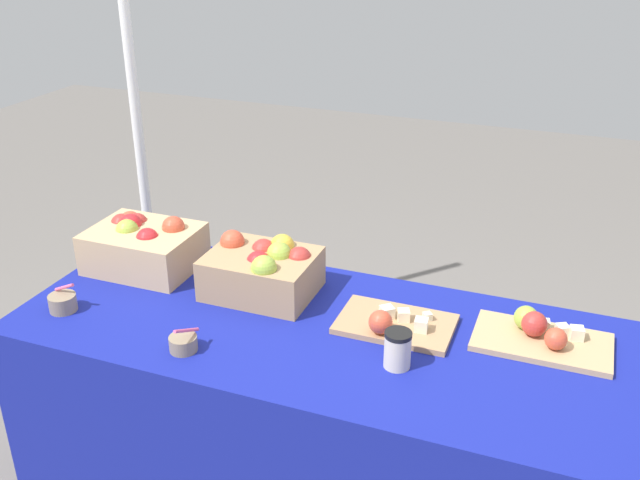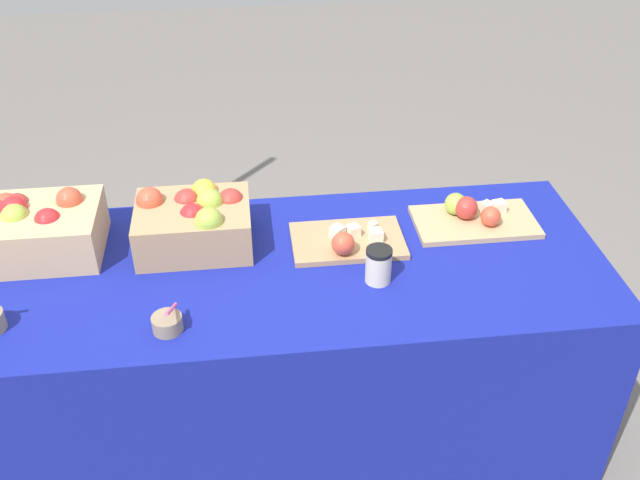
{
  "view_description": "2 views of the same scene",
  "coord_description": "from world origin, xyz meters",
  "px_view_note": "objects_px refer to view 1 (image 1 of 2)",
  "views": [
    {
      "loc": [
        0.64,
        -1.71,
        1.89
      ],
      "look_at": [
        -0.02,
        0.0,
        1.03
      ],
      "focal_mm": 40.29,
      "sensor_mm": 36.0,
      "label": 1
    },
    {
      "loc": [
        -0.11,
        -1.71,
        2.02
      ],
      "look_at": [
        0.09,
        -0.01,
        0.83
      ],
      "focal_mm": 40.52,
      "sensor_mm": 36.0,
      "label": 2
    }
  ],
  "objects_px": {
    "sample_bowl_mid": "(63,302)",
    "cutting_board_front": "(394,323)",
    "apple_crate_left": "(143,245)",
    "coffee_cup": "(398,349)",
    "cutting_board_back": "(541,335)",
    "apple_crate_middle": "(263,269)",
    "sample_bowl_near": "(183,343)",
    "tent_pole": "(135,105)"
  },
  "relations": [
    {
      "from": "sample_bowl_mid",
      "to": "cutting_board_front",
      "type": "bearing_deg",
      "value": 14.95
    },
    {
      "from": "apple_crate_left",
      "to": "coffee_cup",
      "type": "bearing_deg",
      "value": -15.17
    },
    {
      "from": "cutting_board_front",
      "to": "cutting_board_back",
      "type": "xyz_separation_m",
      "value": [
        0.42,
        0.08,
        0.01
      ]
    },
    {
      "from": "apple_crate_left",
      "to": "apple_crate_middle",
      "type": "xyz_separation_m",
      "value": [
        0.47,
        -0.02,
        -0.0
      ]
    },
    {
      "from": "cutting_board_back",
      "to": "sample_bowl_near",
      "type": "relative_size",
      "value": 3.88
    },
    {
      "from": "cutting_board_back",
      "to": "coffee_cup",
      "type": "xyz_separation_m",
      "value": [
        -0.36,
        -0.26,
        0.03
      ]
    },
    {
      "from": "apple_crate_middle",
      "to": "coffee_cup",
      "type": "height_order",
      "value": "apple_crate_middle"
    },
    {
      "from": "sample_bowl_near",
      "to": "tent_pole",
      "type": "relative_size",
      "value": 0.04
    },
    {
      "from": "sample_bowl_near",
      "to": "sample_bowl_mid",
      "type": "relative_size",
      "value": 1.06
    },
    {
      "from": "sample_bowl_mid",
      "to": "sample_bowl_near",
      "type": "bearing_deg",
      "value": -7.18
    },
    {
      "from": "cutting_board_back",
      "to": "sample_bowl_mid",
      "type": "xyz_separation_m",
      "value": [
        -1.41,
        -0.34,
        0.0
      ]
    },
    {
      "from": "apple_crate_middle",
      "to": "sample_bowl_near",
      "type": "distance_m",
      "value": 0.4
    },
    {
      "from": "sample_bowl_near",
      "to": "tent_pole",
      "type": "distance_m",
      "value": 1.3
    },
    {
      "from": "apple_crate_left",
      "to": "coffee_cup",
      "type": "relative_size",
      "value": 3.34
    },
    {
      "from": "apple_crate_left",
      "to": "cutting_board_back",
      "type": "bearing_deg",
      "value": -0.4
    },
    {
      "from": "apple_crate_middle",
      "to": "cutting_board_back",
      "type": "height_order",
      "value": "apple_crate_middle"
    },
    {
      "from": "apple_crate_middle",
      "to": "cutting_board_back",
      "type": "relative_size",
      "value": 0.88
    },
    {
      "from": "cutting_board_front",
      "to": "coffee_cup",
      "type": "relative_size",
      "value": 3.19
    },
    {
      "from": "apple_crate_left",
      "to": "cutting_board_back",
      "type": "distance_m",
      "value": 1.34
    },
    {
      "from": "sample_bowl_near",
      "to": "apple_crate_middle",
      "type": "bearing_deg",
      "value": 80.2
    },
    {
      "from": "coffee_cup",
      "to": "apple_crate_left",
      "type": "bearing_deg",
      "value": 164.83
    },
    {
      "from": "apple_crate_left",
      "to": "sample_bowl_near",
      "type": "distance_m",
      "value": 0.57
    },
    {
      "from": "cutting_board_back",
      "to": "apple_crate_middle",
      "type": "bearing_deg",
      "value": -179.42
    },
    {
      "from": "tent_pole",
      "to": "coffee_cup",
      "type": "bearing_deg",
      "value": -31.39
    },
    {
      "from": "cutting_board_back",
      "to": "tent_pole",
      "type": "distance_m",
      "value": 1.85
    },
    {
      "from": "apple_crate_middle",
      "to": "cutting_board_front",
      "type": "distance_m",
      "value": 0.47
    },
    {
      "from": "sample_bowl_near",
      "to": "cutting_board_front",
      "type": "bearing_deg",
      "value": 31.59
    },
    {
      "from": "cutting_board_back",
      "to": "coffee_cup",
      "type": "distance_m",
      "value": 0.44
    },
    {
      "from": "coffee_cup",
      "to": "apple_crate_middle",
      "type": "bearing_deg",
      "value": 154.36
    },
    {
      "from": "apple_crate_middle",
      "to": "sample_bowl_mid",
      "type": "distance_m",
      "value": 0.63
    },
    {
      "from": "tent_pole",
      "to": "apple_crate_left",
      "type": "bearing_deg",
      "value": -56.33
    },
    {
      "from": "cutting_board_back",
      "to": "sample_bowl_near",
      "type": "distance_m",
      "value": 1.02
    },
    {
      "from": "cutting_board_front",
      "to": "sample_bowl_mid",
      "type": "bearing_deg",
      "value": -165.05
    },
    {
      "from": "cutting_board_back",
      "to": "coffee_cup",
      "type": "height_order",
      "value": "coffee_cup"
    },
    {
      "from": "apple_crate_middle",
      "to": "tent_pole",
      "type": "distance_m",
      "value": 1.07
    },
    {
      "from": "apple_crate_left",
      "to": "cutting_board_front",
      "type": "xyz_separation_m",
      "value": [
        0.92,
        -0.09,
        -0.06
      ]
    },
    {
      "from": "sample_bowl_near",
      "to": "tent_pole",
      "type": "xyz_separation_m",
      "value": [
        -0.77,
        0.97,
        0.38
      ]
    },
    {
      "from": "sample_bowl_near",
      "to": "sample_bowl_mid",
      "type": "height_order",
      "value": "sample_bowl_near"
    },
    {
      "from": "apple_crate_left",
      "to": "apple_crate_middle",
      "type": "relative_size",
      "value": 1.05
    },
    {
      "from": "apple_crate_middle",
      "to": "tent_pole",
      "type": "bearing_deg",
      "value": 145.38
    },
    {
      "from": "cutting_board_back",
      "to": "tent_pole",
      "type": "xyz_separation_m",
      "value": [
        -1.71,
        0.57,
        0.37
      ]
    },
    {
      "from": "apple_crate_middle",
      "to": "sample_bowl_mid",
      "type": "relative_size",
      "value": 3.63
    }
  ]
}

